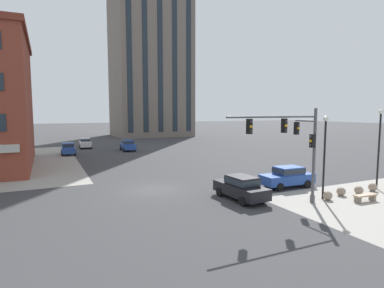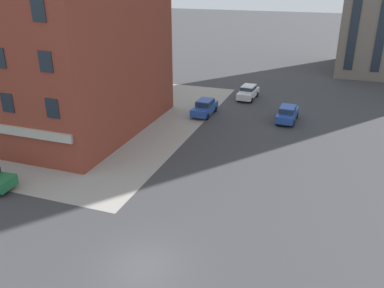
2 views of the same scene
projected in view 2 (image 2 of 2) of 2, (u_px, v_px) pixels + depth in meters
The scene contains 6 objects.
ground_plane at pixel (143, 267), 21.26m from camera, with size 320.00×320.00×0.00m, color #38383A.
sidewalk_far_corner at pixel (61, 113), 44.77m from camera, with size 32.00×32.00×0.02m, color gray.
car_main_northbound_far at pixel (248, 92), 49.47m from camera, with size 2.07×4.49×1.68m.
car_main_mid at pixel (205, 107), 43.89m from camera, with size 1.98×4.45×1.68m.
car_cross_far at pixel (287, 113), 41.86m from camera, with size 1.99×4.45×1.68m.
storefront_block_near_corner at pixel (22, 51), 39.94m from camera, with size 25.51×18.77×14.44m.
Camera 2 is at (8.15, -15.12, 14.38)m, focal length 37.40 mm.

